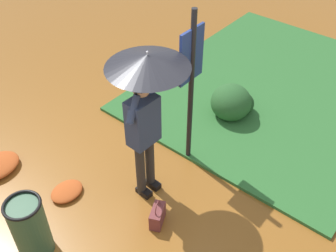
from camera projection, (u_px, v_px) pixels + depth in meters
The scene contains 8 objects.
ground_plane at pixel (131, 193), 5.43m from camera, with size 18.00×18.00×0.00m, color brown.
grass_verge at pixel (276, 89), 7.24m from camera, with size 4.80×4.00×0.05m.
person_with_umbrella at pixel (146, 92), 4.55m from camera, with size 0.96×0.96×2.04m.
info_sign_post at pixel (191, 73), 5.03m from camera, with size 0.44×0.07×2.30m.
handbag at pixel (158, 215), 5.00m from camera, with size 0.33×0.25×0.37m.
trash_bin at pixel (30, 228), 4.52m from camera, with size 0.42×0.42×0.83m.
shrub_cluster at pixel (233, 103), 6.52m from camera, with size 0.72×0.65×0.59m.
leaf_pile_near_person at pixel (67, 191), 5.40m from camera, with size 0.45×0.36×0.10m.
Camera 1 is at (-2.43, -2.64, 4.21)m, focal length 43.45 mm.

